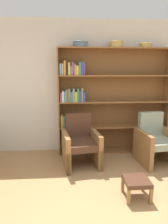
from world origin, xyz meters
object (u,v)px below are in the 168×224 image
Objects in this scene: armchair_leather at (81,143)px; armchair_cushioned at (155,141)px; bowl_brass at (146,45)px; footstool at (137,182)px; bookshelf at (104,102)px; bowl_stoneware at (80,44)px; bowl_cream at (116,44)px.

armchair_cushioned is at bearing 171.19° from armchair_leather.
armchair_leather is at bearing -157.49° from bowl_brass.
armchair_cushioned reaches higher than footstool.
armchair_leather is 1.43m from armchair_cushioned.
bookshelf is 1.26m from bowl_stoneware.
bowl_cream is at bearing -151.89° from armchair_leather.
bowl_stoneware is (-0.48, -0.03, 1.16)m from bookshelf.
bowl_brass is at bearing 0.00° from bowl_cream.
footstool is at bearing -83.02° from bookshelf.
bowl_brass is 2.32m from armchair_leather.
bowl_brass is at bearing 0.00° from bowl_stoneware.
armchair_cushioned is at bearing -38.38° from bowl_cream.
bookshelf is 9.53× the size of bowl_brass.
bowl_brass is at bearing -1.77° from bookshelf.
armchair_leather and armchair_cushioned have the same top height.
armchair_leather is at bearing -143.07° from bowl_cream.
bookshelf reaches higher than armchair_cushioned.
armchair_cushioned is at bearing -79.82° from bowl_brass.
bowl_brass is 2.65m from footstool.
footstool is (-0.02, -1.63, -2.02)m from bowl_cream.
bookshelf is 1.41m from bowl_brass.
bowl_stoneware reaches higher than armchair_cushioned.
armchair_leather is at bearing -93.35° from bowl_stoneware.
bowl_stoneware is 1.30m from bowl_brass.
bowl_stoneware is 0.70m from bowl_cream.
bowl_brass is at bearing -166.31° from armchair_leather.
armchair_cushioned is (0.10, -0.55, -1.82)m from bowl_brass.
bowl_brass is 0.26× the size of armchair_cushioned.
bowl_stoneware is 1.22× the size of bowl_brass.
armchair_leather is at bearing -131.68° from bookshelf.
bowl_stoneware is 0.31× the size of armchair_cushioned.
armchair_cushioned is (0.92, -0.58, -0.67)m from bookshelf.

